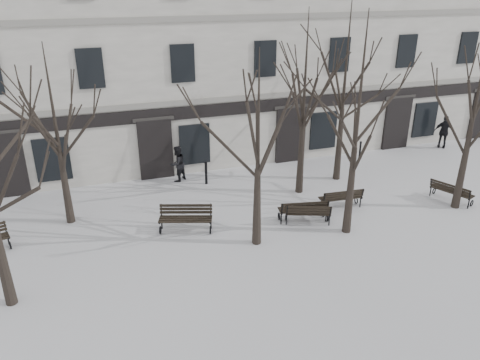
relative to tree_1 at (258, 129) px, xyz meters
name	(u,v)px	position (x,y,z in m)	size (l,w,h in m)	color
ground	(291,247)	(1.08, -0.68, -4.37)	(100.00, 100.00, 0.00)	silver
building	(199,45)	(1.08, 12.28, 1.15)	(40.40, 10.20, 11.40)	silver
tree_1	(258,129)	(0.00, 0.00, 0.00)	(4.89, 4.89, 6.99)	black
tree_2	(359,102)	(3.56, -0.31, 0.68)	(5.66, 5.66, 8.08)	black
tree_3	(479,90)	(9.02, 0.04, 0.64)	(5.61, 5.61, 8.01)	black
tree_4	(54,116)	(-6.45, 3.90, -0.02)	(4.87, 4.87, 6.96)	black
tree_5	(305,83)	(3.40, 3.57, 0.59)	(5.55, 5.55, 7.93)	black
tree_6	(346,71)	(5.76, 4.37, 0.80)	(5.79, 5.79, 8.27)	black
bench_1	(303,209)	(2.33, 0.96, -3.84)	(2.02, 1.05, 0.97)	black
bench_2	(308,213)	(2.42, 0.72, -3.89)	(1.85, 1.21, 0.89)	black
bench_3	(186,218)	(-2.24, 1.74, -3.82)	(2.11, 1.31, 1.01)	black
bench_4	(341,198)	(4.34, 1.50, -3.87)	(1.85, 0.79, 0.91)	black
bench_5	(451,191)	(9.18, 0.55, -3.88)	(1.29, 1.86, 0.89)	black
bollard_a	(206,172)	(-0.36, 5.78, -3.77)	(0.14, 0.14, 1.12)	black
bollard_b	(360,149)	(8.30, 6.39, -3.84)	(0.13, 0.13, 0.99)	black
pedestrian_b	(178,180)	(-1.55, 6.59, -4.37)	(0.84, 0.66, 1.73)	black
pedestrian_c	(441,148)	(13.70, 6.39, -4.37)	(1.11, 0.46, 1.89)	black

